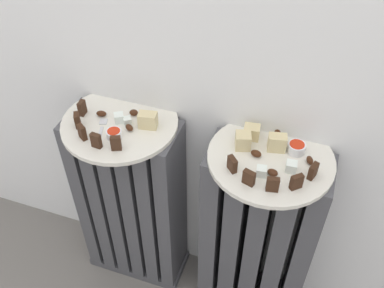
{
  "coord_description": "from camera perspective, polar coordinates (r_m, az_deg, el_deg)",
  "views": [
    {
      "loc": [
        0.26,
        -0.49,
        1.41
      ],
      "look_at": [
        0.0,
        0.28,
        0.65
      ],
      "focal_mm": 40.82,
      "sensor_mm": 36.0,
      "label": 1
    }
  ],
  "objects": [
    {
      "name": "dark_cake_slice_left_1",
      "position": [
        1.16,
        -14.76,
        3.02
      ],
      "size": [
        0.02,
        0.03,
        0.04
      ],
      "primitive_type": "cube",
      "rotation": [
        0.0,
        0.0,
        -1.06
      ],
      "color": "#382114",
      "rests_on": "plate_left"
    },
    {
      "name": "plate_right",
      "position": [
        1.07,
        10.25,
        -1.86
      ],
      "size": [
        0.31,
        0.31,
        0.01
      ],
      "primitive_type": "cylinder",
      "color": "silver",
      "rests_on": "radiator_right"
    },
    {
      "name": "medjool_date_right_3",
      "position": [
        1.07,
        15.13,
        -2.07
      ],
      "size": [
        0.02,
        0.03,
        0.02
      ],
      "primitive_type": "ellipsoid",
      "rotation": [
        0.0,
        0.0,
        2.03
      ],
      "color": "#3D1E0F",
      "rests_on": "plate_right"
    },
    {
      "name": "medjool_date_left_0",
      "position": [
        1.13,
        -8.2,
        2.14
      ],
      "size": [
        0.03,
        0.03,
        0.02
      ],
      "primitive_type": "ellipsoid",
      "rotation": [
        0.0,
        0.0,
        2.56
      ],
      "color": "#3D1E0F",
      "rests_on": "plate_left"
    },
    {
      "name": "marble_cake_slice_right_0",
      "position": [
        1.1,
        7.8,
        1.55
      ],
      "size": [
        0.04,
        0.04,
        0.04
      ],
      "primitive_type": "cube",
      "rotation": [
        0.0,
        0.0,
        0.12
      ],
      "color": "beige",
      "rests_on": "plate_right"
    },
    {
      "name": "dark_cake_slice_left_4",
      "position": [
        1.07,
        -9.92,
        0.11
      ],
      "size": [
        0.03,
        0.02,
        0.04
      ],
      "primitive_type": "cube",
      "rotation": [
        0.0,
        0.0,
        0.39
      ],
      "color": "#382114",
      "rests_on": "plate_left"
    },
    {
      "name": "dark_cake_slice_right_4",
      "position": [
        1.03,
        15.54,
        -3.43
      ],
      "size": [
        0.02,
        0.03,
        0.04
      ],
      "primitive_type": "cube",
      "rotation": [
        0.0,
        0.0,
        1.24
      ],
      "color": "#382114",
      "rests_on": "plate_right"
    },
    {
      "name": "dark_cake_slice_right_2",
      "position": [
        0.98,
        10.5,
        -5.23
      ],
      "size": [
        0.03,
        0.02,
        0.04
      ],
      "primitive_type": "cube",
      "rotation": [
        0.0,
        0.0,
        0.21
      ],
      "color": "#382114",
      "rests_on": "plate_right"
    },
    {
      "name": "medjool_date_right_0",
      "position": [
        1.13,
        11.19,
        1.65
      ],
      "size": [
        0.02,
        0.03,
        0.02
      ],
      "primitive_type": "ellipsoid",
      "rotation": [
        0.0,
        0.0,
        1.15
      ],
      "color": "#3D1E0F",
      "rests_on": "plate_right"
    },
    {
      "name": "turkish_delight_right_1",
      "position": [
        1.04,
        12.85,
        -2.9
      ],
      "size": [
        0.03,
        0.03,
        0.02
      ],
      "primitive_type": "cube",
      "rotation": [
        0.0,
        0.0,
        0.09
      ],
      "color": "white",
      "rests_on": "plate_right"
    },
    {
      "name": "radiator_left",
      "position": [
        1.41,
        -7.85,
        -7.82
      ],
      "size": [
        0.33,
        0.15,
        0.66
      ],
      "color": "#47474C",
      "rests_on": "ground_plane"
    },
    {
      "name": "jam_bowl_left",
      "position": [
        1.11,
        -10.15,
        1.33
      ],
      "size": [
        0.04,
        0.04,
        0.02
      ],
      "color": "white",
      "rests_on": "plate_left"
    },
    {
      "name": "dark_cake_slice_right_1",
      "position": [
        0.99,
        7.44,
        -4.4
      ],
      "size": [
        0.03,
        0.02,
        0.04
      ],
      "primitive_type": "cube",
      "rotation": [
        0.0,
        0.0,
        -0.3
      ],
      "color": "#382114",
      "rests_on": "plate_right"
    },
    {
      "name": "dark_cake_slice_left_2",
      "position": [
        1.12,
        -14.17,
        1.52
      ],
      "size": [
        0.03,
        0.02,
        0.04
      ],
      "primitive_type": "cube",
      "rotation": [
        0.0,
        0.0,
        -0.58
      ],
      "color": "#382114",
      "rests_on": "plate_left"
    },
    {
      "name": "radiator_right",
      "position": [
        1.33,
        8.43,
        -12.21
      ],
      "size": [
        0.33,
        0.15,
        0.66
      ],
      "color": "#47474C",
      "rests_on": "ground_plane"
    },
    {
      "name": "medjool_date_right_2",
      "position": [
        1.06,
        8.38,
        -1.23
      ],
      "size": [
        0.03,
        0.02,
        0.02
      ],
      "primitive_type": "ellipsoid",
      "rotation": [
        0.0,
        0.0,
        2.9
      ],
      "color": "#3D1E0F",
      "rests_on": "plate_right"
    },
    {
      "name": "medjool_date_right_1",
      "position": [
        1.02,
        10.49,
        -3.69
      ],
      "size": [
        0.03,
        0.02,
        0.02
      ],
      "primitive_type": "ellipsoid",
      "rotation": [
        0.0,
        0.0,
        2.92
      ],
      "color": "#3D1E0F",
      "rests_on": "plate_right"
    },
    {
      "name": "dark_cake_slice_left_0",
      "position": [
        1.2,
        -14.17,
        4.59
      ],
      "size": [
        0.01,
        0.03,
        0.04
      ],
      "primitive_type": "cube",
      "rotation": [
        0.0,
        0.0,
        -1.54
      ],
      "color": "#382114",
      "rests_on": "plate_left"
    },
    {
      "name": "turkish_delight_left_1",
      "position": [
        1.15,
        -8.44,
        3.01
      ],
      "size": [
        0.03,
        0.03,
        0.02
      ],
      "primitive_type": "cube",
      "rotation": [
        0.0,
        0.0,
        0.63
      ],
      "color": "white",
      "rests_on": "plate_left"
    },
    {
      "name": "fork",
      "position": [
        1.15,
        -11.78,
        1.8
      ],
      "size": [
        0.05,
        0.11,
        0.0
      ],
      "color": "silver",
      "rests_on": "plate_left"
    },
    {
      "name": "medjool_date_left_2",
      "position": [
        1.18,
        -7.62,
        4.1
      ],
      "size": [
        0.03,
        0.02,
        0.02
      ],
      "primitive_type": "ellipsoid",
      "rotation": [
        0.0,
        0.0,
        0.16
      ],
      "color": "#3D1E0F",
      "rests_on": "plate_left"
    },
    {
      "name": "turkish_delight_left_0",
      "position": [
        1.16,
        -9.51,
        3.38
      ],
      "size": [
        0.03,
        0.03,
        0.02
      ],
      "primitive_type": "cube",
      "rotation": [
        0.0,
        0.0,
        0.57
      ],
      "color": "white",
      "rests_on": "plate_left"
    },
    {
      "name": "marble_cake_slice_right_2",
      "position": [
        1.07,
        6.69,
        0.43
      ],
      "size": [
        0.05,
        0.05,
        0.04
      ],
      "primitive_type": "cube",
      "rotation": [
        0.0,
        0.0,
        0.3
      ],
      "color": "beige",
      "rests_on": "plate_right"
    },
    {
      "name": "plate_left",
      "position": [
        1.17,
        -9.41,
        2.71
      ],
      "size": [
        0.31,
        0.31,
        0.01
      ],
      "primitive_type": "cylinder",
      "color": "silver",
      "rests_on": "radiator_left"
    },
    {
      "name": "marble_cake_slice_right_1",
      "position": [
        1.08,
        11.06,
        0.16
      ],
      "size": [
        0.05,
        0.04,
        0.04
      ],
      "primitive_type": "cube",
      "rotation": [
        0.0,
        0.0,
        0.21
      ],
      "color": "beige",
      "rests_on": "plate_right"
    },
    {
      "name": "medjool_date_left_1",
      "position": [
        1.19,
        -11.76,
        3.91
      ],
      "size": [
        0.03,
        0.02,
        0.02
      ],
      "primitive_type": "ellipsoid",
      "rotation": [
        0.0,
        0.0,
        0.23
      ],
      "color": "#3D1E0F",
      "rests_on": "plate_left"
    },
    {
      "name": "dark_cake_slice_right_0",
      "position": [
        1.01,
        5.28,
        -2.64
      ],
      "size": [
        0.03,
        0.03,
        0.04
      ],
      "primitive_type": "cube",
      "rotation": [
        0.0,
        0.0,
        -0.82
      ],
      "color": "#382114",
      "rests_on": "plate_right"
    },
    {
      "name": "dark_cake_slice_left_3",
      "position": [
        1.09,
        -12.43,
        0.44
      ],
      "size": [
        0.03,
        0.01,
        0.04
      ],
      "primitive_type": "cube",
      "rotation": [
        0.0,
        0.0,
        -0.09
      ],
      "color": "#382114",
      "rests_on": "plate_left"
    },
    {
      "name": "turkish_delight_right_0",
      "position": [
        1.02,
        9.05,
        -3.54
      ],
      "size": [
        0.03,
        0.03,
        0.02
      ],
      "primitive_type": "cube",
      "rotation": [
        0.0,
        0.0,
        0.13
      ],
      "color": "white",
      "rests_on": "plate_right"
    },
    {
      "name": "dark_cake_slice_right_3",
      "position": [
        1.0,
        13.5,
        -4.85
      ],
      "size": [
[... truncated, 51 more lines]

